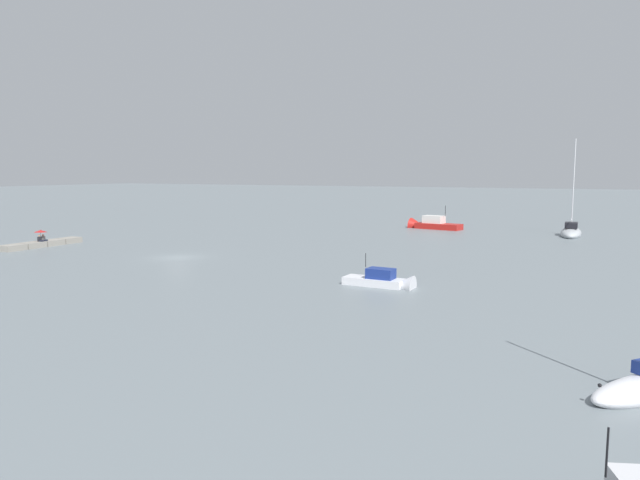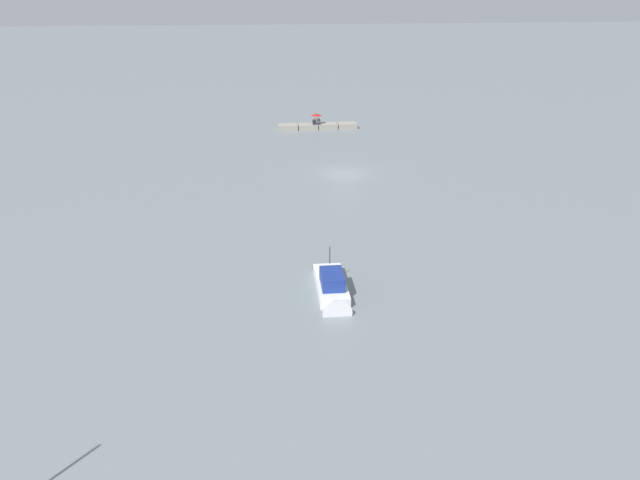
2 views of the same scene
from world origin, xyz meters
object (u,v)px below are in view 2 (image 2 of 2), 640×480
umbrella_open_red (316,115)px  motorboat_white_far (333,292)px  person_seated_grey_left (319,122)px  person_seated_dark_right (314,122)px

umbrella_open_red → motorboat_white_far: motorboat_white_far is taller
motorboat_white_far → person_seated_grey_left: bearing=-94.4°
person_seated_dark_right → motorboat_white_far: (4.30, 41.32, -0.57)m
person_seated_grey_left → umbrella_open_red: bearing=-20.3°
person_seated_grey_left → person_seated_dark_right: same height
person_seated_dark_right → umbrella_open_red: bearing=-146.8°
person_seated_dark_right → motorboat_white_far: 41.55m
person_seated_dark_right → motorboat_white_far: motorboat_white_far is taller
person_seated_dark_right → umbrella_open_red: (-0.28, -0.20, 0.86)m
person_seated_grey_left → umbrella_open_red: (0.28, -0.09, 0.86)m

